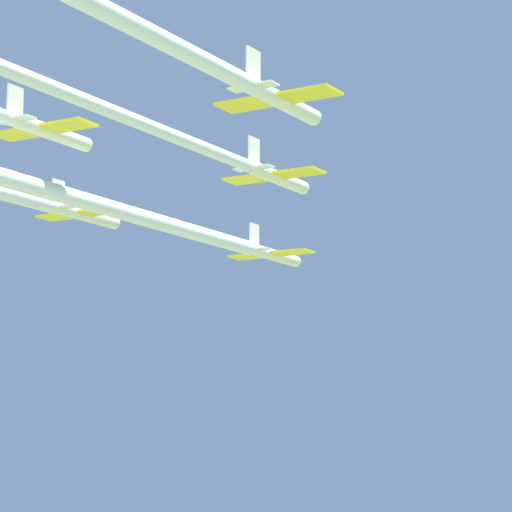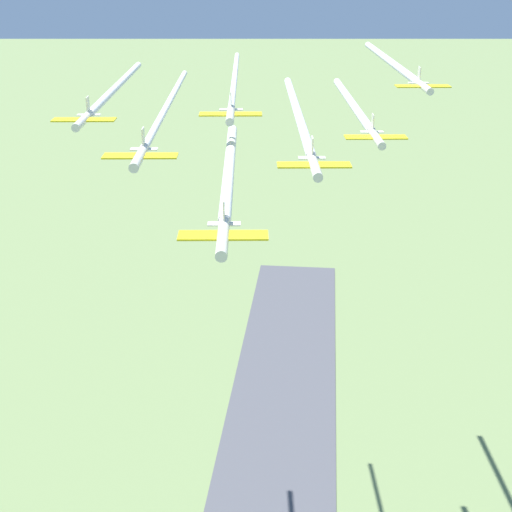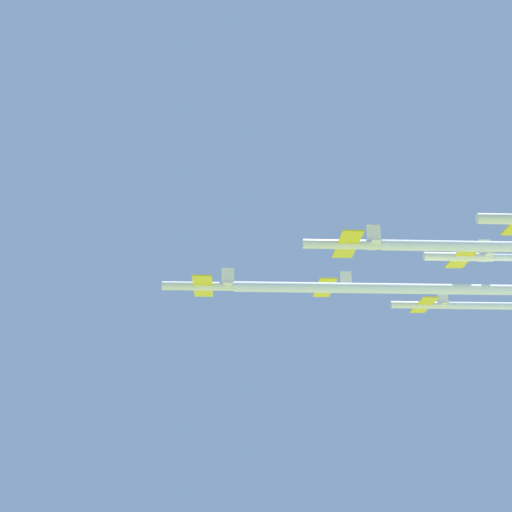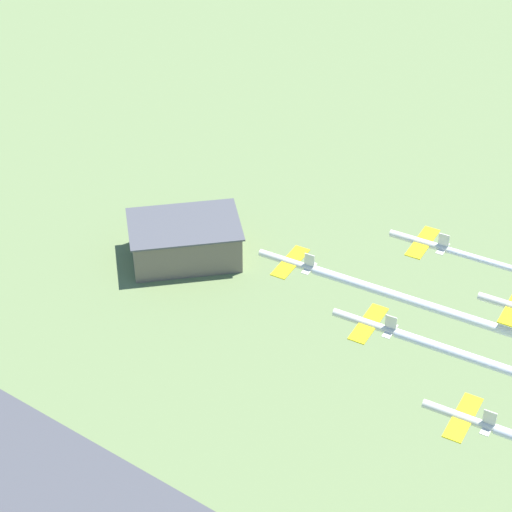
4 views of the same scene
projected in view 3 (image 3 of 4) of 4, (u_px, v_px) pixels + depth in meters
name	position (u px, v px, depth m)	size (l,w,h in m)	color
jet_0	(201.00, 286.00, 85.01)	(7.82, 7.71, 2.89)	silver
jet_1	(345.00, 244.00, 77.50)	(7.82, 7.71, 2.89)	silver
jet_2	(323.00, 287.00, 95.45)	(7.82, 7.71, 2.89)	silver
jet_4	(461.00, 257.00, 87.68)	(7.82, 7.71, 2.89)	silver
jet_5	(422.00, 305.00, 105.03)	(7.82, 7.71, 2.89)	silver
smoke_trail_0	(391.00, 288.00, 85.86)	(30.49, 24.56, 1.26)	white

